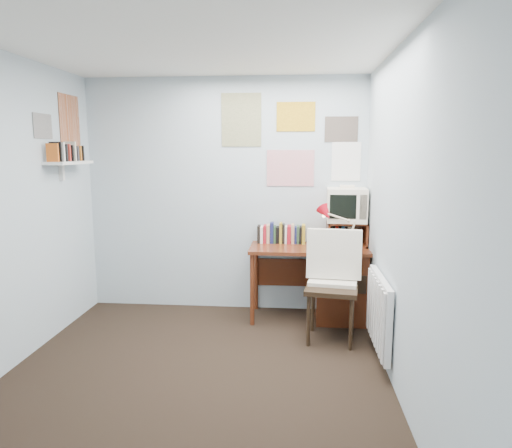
{
  "coord_description": "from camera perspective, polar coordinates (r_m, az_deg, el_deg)",
  "views": [
    {
      "loc": [
        0.75,
        -3.11,
        1.74
      ],
      "look_at": [
        0.4,
        0.94,
        1.08
      ],
      "focal_mm": 32.0,
      "sensor_mm": 36.0,
      "label": 1
    }
  ],
  "objects": [
    {
      "name": "posters_back",
      "position": [
        4.86,
        4.37,
        10.52
      ],
      "size": [
        1.2,
        0.01,
        0.9
      ],
      "primitive_type": "cube",
      "color": "white",
      "rests_on": "back_wall"
    },
    {
      "name": "desk_chair",
      "position": [
        4.25,
        9.45,
        -7.98
      ],
      "size": [
        0.57,
        0.55,
        0.98
      ],
      "primitive_type": "cube",
      "rotation": [
        0.0,
        0.0,
        -0.15
      ],
      "color": "black",
      "rests_on": "ground"
    },
    {
      "name": "tv_riser",
      "position": [
        4.81,
        11.25,
        -1.17
      ],
      "size": [
        0.4,
        0.3,
        0.25
      ],
      "primitive_type": "cube",
      "color": "#602A16",
      "rests_on": "desk"
    },
    {
      "name": "posters_left",
      "position": [
        4.78,
        -23.63,
        11.6
      ],
      "size": [
        0.01,
        0.7,
        0.6
      ],
      "primitive_type": "cube",
      "color": "white",
      "rests_on": "left_wall"
    },
    {
      "name": "crt_tv",
      "position": [
        4.78,
        11.26,
        2.56
      ],
      "size": [
        0.41,
        0.38,
        0.38
      ],
      "primitive_type": "cube",
      "rotation": [
        0.0,
        0.0,
        -0.04
      ],
      "color": "#EFE3C8",
      "rests_on": "tv_riser"
    },
    {
      "name": "radiator",
      "position": [
        3.96,
        15.17,
        -10.59
      ],
      "size": [
        0.09,
        0.8,
        0.6
      ],
      "primitive_type": "cube",
      "color": "white",
      "rests_on": "right_wall"
    },
    {
      "name": "wall_shelf",
      "position": [
        4.73,
        -22.33,
        7.11
      ],
      "size": [
        0.2,
        0.62,
        0.24
      ],
      "primitive_type": "cube",
      "color": "white",
      "rests_on": "left_wall"
    },
    {
      "name": "back_wall",
      "position": [
        4.94,
        -3.87,
        3.54
      ],
      "size": [
        3.0,
        0.02,
        2.5
      ],
      "primitive_type": "cube",
      "color": "#B0C3C9",
      "rests_on": "ground"
    },
    {
      "name": "book_row",
      "position": [
        4.85,
        3.74,
        -1.1
      ],
      "size": [
        0.6,
        0.14,
        0.22
      ],
      "primitive_type": "cube",
      "color": "#602A16",
      "rests_on": "desk"
    },
    {
      "name": "ceiling",
      "position": [
        3.29,
        -9.15,
        22.47
      ],
      "size": [
        3.0,
        3.5,
        0.02
      ],
      "primitive_type": "cube",
      "color": "white",
      "rests_on": "back_wall"
    },
    {
      "name": "desk_lamp",
      "position": [
        4.52,
        12.09,
        -0.93
      ],
      "size": [
        0.31,
        0.27,
        0.39
      ],
      "primitive_type": "cube",
      "rotation": [
        0.0,
        0.0,
        0.14
      ],
      "color": "red",
      "rests_on": "desk"
    },
    {
      "name": "right_wall",
      "position": [
        3.24,
        18.19,
        0.05
      ],
      "size": [
        0.02,
        3.5,
        2.5
      ],
      "primitive_type": "cube",
      "color": "#B0C3C9",
      "rests_on": "ground"
    },
    {
      "name": "desk",
      "position": [
        4.8,
        9.79,
        -7.04
      ],
      "size": [
        1.2,
        0.55,
        0.76
      ],
      "color": "#602A16",
      "rests_on": "ground"
    },
    {
      "name": "ground",
      "position": [
        3.65,
        -8.08,
        -19.38
      ],
      "size": [
        3.5,
        3.5,
        0.0
      ],
      "primitive_type": "plane",
      "color": "black",
      "rests_on": "ground"
    }
  ]
}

